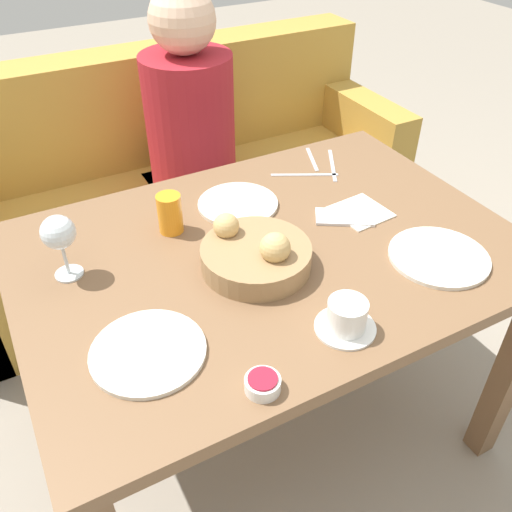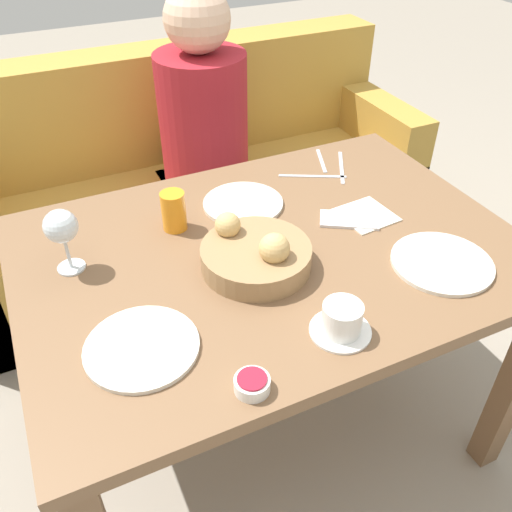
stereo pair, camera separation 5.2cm
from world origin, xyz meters
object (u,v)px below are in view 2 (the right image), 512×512
knife_silver (341,167)px  cell_phone (349,220)px  couch (190,192)px  plate_near_left (142,347)px  juice_glass (174,211)px  bread_basket (256,254)px  plate_far_center (243,203)px  jam_bowl_berry (252,384)px  coffee_cup (341,321)px  fork_silver (312,176)px  napkin (366,215)px  wine_glass (61,228)px  plate_near_right (442,263)px  seated_person (206,167)px  spoon_coffee (321,161)px

knife_silver → cell_phone: 0.29m
couch → plate_near_left: couch is taller
couch → juice_glass: couch is taller
bread_basket → juice_glass: bearing=117.8°
plate_far_center → juice_glass: (-0.20, -0.02, 0.05)m
juice_glass → jam_bowl_berry: (-0.04, -0.55, -0.04)m
coffee_cup → fork_silver: bearing=65.1°
knife_silver → napkin: (-0.08, -0.25, 0.00)m
wine_glass → fork_silver: bearing=10.6°
fork_silver → cell_phone: (-0.03, -0.24, 0.00)m
juice_glass → knife_silver: juice_glass is taller
plate_near_right → knife_silver: size_ratio=1.33×
couch → cell_phone: bearing=-82.9°
knife_silver → cell_phone: cell_phone is taller
couch → fork_silver: (0.15, -0.73, 0.42)m
wine_glass → cell_phone: 0.70m
plate_near_right → napkin: size_ratio=1.62×
plate_far_center → cell_phone: size_ratio=1.30×
plate_near_left → knife_silver: size_ratio=1.27×
seated_person → cell_phone: (0.09, -0.82, 0.23)m
wine_glass → fork_silver: size_ratio=0.86×
plate_near_left → juice_glass: size_ratio=2.21×
coffee_cup → fork_silver: 0.63m
plate_near_left → wine_glass: 0.34m
jam_bowl_berry → spoon_coffee: (0.56, 0.70, -0.01)m
seated_person → plate_near_left: (-0.51, -1.03, 0.23)m
wine_glass → fork_silver: (0.72, 0.13, -0.11)m
seated_person → coffee_cup: seated_person is taller
plate_far_center → knife_silver: bearing=10.5°
coffee_cup → cell_phone: coffee_cup is taller
plate_near_left → knife_silver: bearing=31.6°
knife_silver → bread_basket: bearing=-143.8°
fork_silver → knife_silver: bearing=5.5°
cell_phone → plate_near_right: bearing=-68.2°
jam_bowl_berry → napkin: (0.51, 0.39, -0.01)m
wine_glass → spoon_coffee: 0.82m
juice_glass → jam_bowl_berry: 0.55m
wine_glass → spoon_coffee: (0.79, 0.21, -0.11)m
coffee_cup → napkin: bearing=48.9°
plate_near_left → fork_silver: bearing=35.0°
plate_near_left → wine_glass: (-0.08, 0.31, 0.11)m
couch → wine_glass: size_ratio=11.99×
plate_near_right → spoon_coffee: 0.56m
plate_near_left → spoon_coffee: plate_near_left is taller
bread_basket → cell_phone: bread_basket is taller
juice_glass → spoon_coffee: size_ratio=0.72×
plate_near_left → coffee_cup: 0.39m
knife_silver → napkin: size_ratio=1.22×
juice_glass → jam_bowl_berry: size_ratio=1.53×
fork_silver → cell_phone: 0.24m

